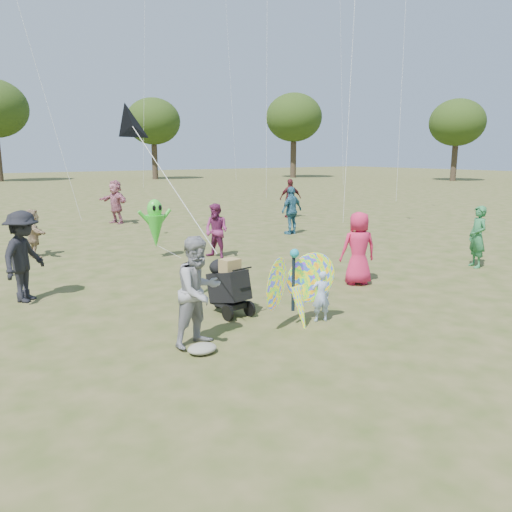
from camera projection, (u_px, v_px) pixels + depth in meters
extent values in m
plane|color=#51592B|center=(313.00, 331.00, 8.70)|extent=(160.00, 160.00, 0.00)
imported|color=#9FB4E1|center=(321.00, 296.00, 9.11)|extent=(0.41, 0.34, 0.97)
imported|color=gray|center=(199.00, 291.00, 7.90)|extent=(1.00, 0.86, 1.78)
ellipsoid|color=gray|center=(202.00, 349.00, 7.71)|extent=(0.47, 0.38, 0.15)
imported|color=#CD204C|center=(358.00, 248.00, 11.64)|extent=(0.99, 0.83, 1.72)
imported|color=black|center=(24.00, 257.00, 10.27)|extent=(1.34, 1.39, 1.90)
imported|color=#316B86|center=(292.00, 211.00, 18.91)|extent=(1.12, 0.64, 1.81)
imported|color=#9E8161|center=(33.00, 233.00, 14.75)|extent=(0.49, 1.35, 1.43)
imported|color=#792859|center=(216.00, 231.00, 14.63)|extent=(0.87, 0.96, 1.60)
imported|color=#2A7241|center=(477.00, 237.00, 13.39)|extent=(0.63, 0.72, 1.67)
imported|color=#541C22|center=(290.00, 198.00, 23.79)|extent=(1.16, 0.71, 1.84)
imported|color=#AC6277|center=(116.00, 202.00, 21.80)|extent=(1.10, 1.85, 1.90)
cube|color=black|center=(229.00, 286.00, 9.51)|extent=(0.58, 0.92, 0.71)
cube|color=black|center=(229.00, 303.00, 9.58)|extent=(0.51, 0.74, 0.10)
ellipsoid|color=black|center=(222.00, 267.00, 9.65)|extent=(0.51, 0.45, 0.33)
cylinder|color=black|center=(228.00, 313.00, 9.18)|extent=(0.09, 0.30, 0.30)
cylinder|color=black|center=(249.00, 309.00, 9.44)|extent=(0.09, 0.30, 0.30)
cylinder|color=black|center=(218.00, 303.00, 9.97)|extent=(0.08, 0.22, 0.22)
cylinder|color=black|center=(242.00, 269.00, 9.04)|extent=(0.44, 0.09, 0.03)
cube|color=#A3864F|center=(230.00, 266.00, 9.39)|extent=(0.38, 0.32, 0.26)
ellipsoid|color=#FF285C|center=(277.00, 284.00, 8.59)|extent=(0.98, 0.71, 1.24)
ellipsoid|color=#FF285C|center=(311.00, 278.00, 9.01)|extent=(0.98, 0.71, 1.24)
cylinder|color=black|center=(293.00, 284.00, 8.82)|extent=(0.06, 0.06, 1.00)
cone|color=#FF285C|center=(301.00, 311.00, 8.81)|extent=(0.36, 0.49, 0.93)
sphere|color=teal|center=(295.00, 253.00, 8.70)|extent=(0.16, 0.16, 0.16)
cone|color=black|center=(132.00, 125.00, 8.69)|extent=(0.89, 0.62, 0.81)
cylinder|color=silver|center=(173.00, 187.00, 8.39)|extent=(0.71, 1.74, 2.09)
cone|color=green|center=(156.00, 231.00, 14.56)|extent=(0.56, 0.56, 0.95)
ellipsoid|color=green|center=(155.00, 209.00, 14.43)|extent=(0.44, 0.39, 0.57)
ellipsoid|color=black|center=(154.00, 208.00, 14.23)|extent=(0.10, 0.05, 0.17)
ellipsoid|color=black|center=(160.00, 208.00, 14.33)|extent=(0.10, 0.05, 0.17)
cylinder|color=green|center=(145.00, 218.00, 14.32)|extent=(0.43, 0.10, 0.49)
cylinder|color=green|center=(165.00, 217.00, 14.65)|extent=(0.43, 0.10, 0.49)
cylinder|color=silver|center=(169.00, 251.00, 14.69)|extent=(0.61, 0.41, 0.41)
cylinder|color=silver|center=(29.00, 44.00, 12.41)|extent=(1.50, 1.68, 8.83)
cylinder|color=silver|center=(405.00, 18.00, 18.45)|extent=(2.46, 2.23, 13.32)
cylinder|color=#3A2D21|center=(155.00, 162.00, 58.76)|extent=(0.66, 0.67, 3.99)
ellipsoid|color=#2B4214|center=(153.00, 121.00, 57.82)|extent=(6.27, 6.27, 5.33)
cylinder|color=#3A2D21|center=(293.00, 160.00, 62.58)|extent=(0.73, 0.73, 4.41)
ellipsoid|color=#2B4214|center=(294.00, 117.00, 61.54)|extent=(6.93, 6.93, 5.89)
cylinder|color=#3A2D21|center=(454.00, 164.00, 55.10)|extent=(0.63, 0.63, 3.78)
ellipsoid|color=#2B4214|center=(457.00, 122.00, 54.21)|extent=(5.94, 5.94, 5.05)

